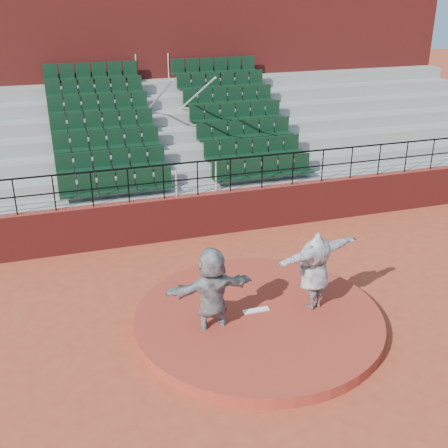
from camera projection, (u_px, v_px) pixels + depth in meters
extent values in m
plane|color=#A33F25|center=(258.00, 324.00, 12.53)|extent=(90.00, 90.00, 0.00)
cylinder|color=#9A3222|center=(258.00, 319.00, 12.48)|extent=(5.50, 5.50, 0.25)
cube|color=white|center=(256.00, 310.00, 12.56)|extent=(0.60, 0.15, 0.03)
cube|color=maroon|center=(198.00, 215.00, 16.64)|extent=(24.00, 0.30, 1.30)
cylinder|color=black|center=(197.00, 162.00, 15.98)|extent=(24.00, 0.05, 0.05)
cylinder|color=black|center=(198.00, 178.00, 16.18)|extent=(24.00, 0.04, 0.04)
cylinder|color=black|center=(15.00, 197.00, 14.78)|extent=(0.04, 0.04, 1.00)
cylinder|color=black|center=(54.00, 193.00, 15.06)|extent=(0.04, 0.04, 1.00)
cylinder|color=black|center=(92.00, 189.00, 15.34)|extent=(0.04, 0.04, 1.00)
cylinder|color=black|center=(128.00, 186.00, 15.62)|extent=(0.04, 0.04, 1.00)
cylinder|color=black|center=(164.00, 182.00, 15.90)|extent=(0.04, 0.04, 1.00)
cylinder|color=black|center=(198.00, 178.00, 16.18)|extent=(0.04, 0.04, 1.00)
cylinder|color=black|center=(230.00, 175.00, 16.46)|extent=(0.04, 0.04, 1.00)
cylinder|color=black|center=(262.00, 172.00, 16.74)|extent=(0.04, 0.04, 1.00)
cylinder|color=black|center=(293.00, 169.00, 17.02)|extent=(0.04, 0.04, 1.00)
cylinder|color=black|center=(323.00, 166.00, 17.30)|extent=(0.04, 0.04, 1.00)
cylinder|color=black|center=(351.00, 163.00, 17.58)|extent=(0.04, 0.04, 1.00)
cylinder|color=black|center=(379.00, 160.00, 17.86)|extent=(0.04, 0.04, 1.00)
cylinder|color=black|center=(406.00, 157.00, 18.14)|extent=(0.04, 0.04, 1.00)
cylinder|color=black|center=(432.00, 154.00, 18.42)|extent=(0.04, 0.04, 1.00)
cube|color=gray|center=(193.00, 208.00, 17.14)|extent=(24.00, 0.85, 1.30)
cube|color=black|center=(117.00, 185.00, 16.12)|extent=(3.30, 0.48, 0.72)
cube|color=black|center=(263.00, 170.00, 17.38)|extent=(3.30, 0.48, 0.72)
cube|color=gray|center=(186.00, 193.00, 17.80)|extent=(24.00, 0.85, 1.70)
cube|color=black|center=(112.00, 163.00, 16.70)|extent=(3.30, 0.48, 0.72)
cube|color=black|center=(253.00, 150.00, 17.96)|extent=(3.30, 0.48, 0.72)
cube|color=gray|center=(180.00, 179.00, 18.47)|extent=(24.00, 0.85, 2.10)
cube|color=black|center=(107.00, 142.00, 17.28)|extent=(3.30, 0.48, 0.72)
cube|color=black|center=(245.00, 131.00, 18.54)|extent=(3.30, 0.48, 0.72)
cube|color=gray|center=(174.00, 165.00, 19.13)|extent=(24.00, 0.85, 2.50)
cube|color=black|center=(103.00, 124.00, 17.87)|extent=(3.30, 0.48, 0.72)
cube|color=black|center=(236.00, 114.00, 19.13)|extent=(3.30, 0.48, 0.72)
cube|color=gray|center=(168.00, 153.00, 19.79)|extent=(24.00, 0.85, 2.90)
cube|color=black|center=(99.00, 106.00, 18.45)|extent=(3.30, 0.48, 0.72)
cube|color=black|center=(229.00, 98.00, 19.71)|extent=(3.30, 0.48, 0.72)
cube|color=gray|center=(163.00, 142.00, 20.45)|extent=(24.00, 0.85, 3.30)
cube|color=black|center=(95.00, 89.00, 19.03)|extent=(3.30, 0.48, 0.72)
cube|color=black|center=(221.00, 82.00, 20.29)|extent=(3.30, 0.48, 0.72)
cube|color=gray|center=(158.00, 131.00, 21.12)|extent=(24.00, 0.85, 3.70)
cube|color=black|center=(91.00, 73.00, 19.61)|extent=(3.30, 0.48, 0.72)
cube|color=black|center=(214.00, 68.00, 20.87)|extent=(3.30, 0.48, 0.72)
cylinder|color=silver|center=(153.00, 103.00, 18.10)|extent=(0.06, 5.97, 2.46)
cylinder|color=silver|center=(189.00, 101.00, 18.44)|extent=(0.06, 5.97, 2.46)
cube|color=maroon|center=(146.00, 77.00, 22.12)|extent=(24.00, 3.00, 7.10)
imported|color=black|center=(314.00, 270.00, 12.38)|extent=(2.35, 1.26, 1.84)
imported|color=black|center=(212.00, 293.00, 11.74)|extent=(1.94, 0.68, 2.07)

